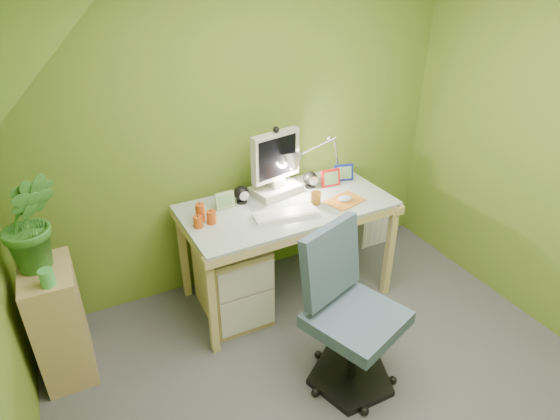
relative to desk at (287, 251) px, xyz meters
name	(u,v)px	position (x,y,z in m)	size (l,w,h in m)	color
wall_back	(242,130)	(-0.14, 0.42, 0.81)	(3.20, 0.01, 2.40)	olive
slope_ceiling	(120,130)	(-1.14, -1.18, 1.46)	(1.10, 3.20, 1.10)	white
desk	(287,251)	(0.00, 0.00, 0.00)	(1.44, 0.72, 0.77)	tan
monitor	(276,161)	(0.00, 0.18, 0.64)	(0.37, 0.21, 0.50)	beige
speaker_left	(242,194)	(-0.27, 0.16, 0.45)	(0.10, 0.10, 0.13)	black
speaker_right	(310,179)	(0.27, 0.16, 0.45)	(0.11, 0.11, 0.13)	black
keyboard	(286,214)	(-0.08, -0.14, 0.40)	(0.42, 0.13, 0.02)	white
mousepad	(345,201)	(0.38, -0.14, 0.39)	(0.26, 0.18, 0.01)	#C06E1E
mouse	(345,199)	(0.38, -0.14, 0.41)	(0.11, 0.07, 0.04)	silver
amber_tumbler	(316,198)	(0.18, -0.08, 0.43)	(0.07, 0.07, 0.09)	brown
candle_cluster	(202,215)	(-0.60, 0.01, 0.44)	(0.15, 0.13, 0.12)	#B8440F
photo_frame_red	(331,178)	(0.42, 0.12, 0.45)	(0.15, 0.02, 0.13)	red
photo_frame_blue	(344,172)	(0.56, 0.16, 0.45)	(0.15, 0.02, 0.12)	navy
photo_frame_green	(225,200)	(-0.40, 0.14, 0.44)	(0.13, 0.02, 0.11)	#9EBD82
desk_lamp	(331,148)	(0.45, 0.18, 0.66)	(0.51, 0.22, 0.54)	silver
side_ledge	(59,322)	(-1.54, -0.07, -0.01)	(0.28, 0.43, 0.75)	tan
potted_plant	(30,222)	(-1.54, -0.02, 0.65)	(0.32, 0.25, 0.57)	#316F25
green_cup	(47,278)	(-1.52, -0.22, 0.41)	(0.08, 0.08, 0.10)	green
task_chair	(357,317)	(-0.02, -0.91, 0.11)	(0.55, 0.55, 1.00)	#3B4E61
radiator	(375,223)	(1.05, 0.32, -0.20)	(0.36, 0.15, 0.36)	silver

